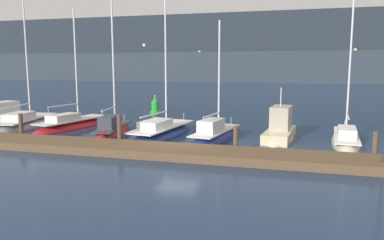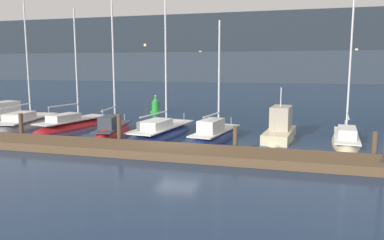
% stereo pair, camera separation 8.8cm
% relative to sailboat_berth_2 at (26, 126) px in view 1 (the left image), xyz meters
% --- Properties ---
extents(ground_plane, '(400.00, 400.00, 0.00)m').
position_rel_sailboat_berth_2_xyz_m(ground_plane, '(14.02, -3.89, -0.11)').
color(ground_plane, '#192D4C').
extents(dock, '(42.69, 2.80, 0.45)m').
position_rel_sailboat_berth_2_xyz_m(dock, '(14.02, -5.96, 0.11)').
color(dock, brown).
rests_on(dock, ground).
extents(mooring_pile_1, '(0.28, 0.28, 1.74)m').
position_rel_sailboat_berth_2_xyz_m(mooring_pile_1, '(3.18, -4.31, 0.76)').
color(mooring_pile_1, '#4C3D2D').
rests_on(mooring_pile_1, ground).
extents(mooring_pile_2, '(0.28, 0.28, 1.94)m').
position_rel_sailboat_berth_2_xyz_m(mooring_pile_2, '(10.41, -4.31, 0.86)').
color(mooring_pile_2, '#4C3D2D').
rests_on(mooring_pile_2, ground).
extents(mooring_pile_3, '(0.28, 0.28, 1.50)m').
position_rel_sailboat_berth_2_xyz_m(mooring_pile_3, '(17.63, -4.31, 0.64)').
color(mooring_pile_3, '#4C3D2D').
rests_on(mooring_pile_3, ground).
extents(mooring_pile_4, '(0.28, 0.28, 1.55)m').
position_rel_sailboat_berth_2_xyz_m(mooring_pile_4, '(24.86, -4.31, 0.66)').
color(mooring_pile_4, '#4C3D2D').
rests_on(mooring_pile_4, ground).
extents(sailboat_berth_2, '(3.78, 8.59, 11.61)m').
position_rel_sailboat_berth_2_xyz_m(sailboat_berth_2, '(0.00, 0.00, 0.00)').
color(sailboat_berth_2, gray).
rests_on(sailboat_berth_2, ground).
extents(sailboat_berth_3, '(3.58, 8.13, 9.88)m').
position_rel_sailboat_berth_2_xyz_m(sailboat_berth_3, '(3.71, 0.79, 0.02)').
color(sailboat_berth_3, red).
rests_on(sailboat_berth_3, ground).
extents(sailboat_berth_4, '(2.83, 6.93, 10.62)m').
position_rel_sailboat_berth_2_xyz_m(sailboat_berth_4, '(8.25, -1.07, 0.03)').
color(sailboat_berth_4, red).
rests_on(sailboat_berth_4, ground).
extents(sailboat_berth_5, '(3.31, 8.44, 10.20)m').
position_rel_sailboat_berth_2_xyz_m(sailboat_berth_5, '(11.86, -0.72, 0.02)').
color(sailboat_berth_5, navy).
rests_on(sailboat_berth_5, ground).
extents(sailboat_berth_6, '(2.89, 7.05, 8.53)m').
position_rel_sailboat_berth_2_xyz_m(sailboat_berth_6, '(15.77, -1.11, 0.03)').
color(sailboat_berth_6, navy).
rests_on(sailboat_berth_6, ground).
extents(motorboat_berth_7, '(2.32, 5.56, 4.00)m').
position_rel_sailboat_berth_2_xyz_m(motorboat_berth_7, '(19.88, 0.40, 0.29)').
color(motorboat_berth_7, beige).
rests_on(motorboat_berth_7, ground).
extents(sailboat_berth_8, '(2.38, 7.76, 11.78)m').
position_rel_sailboat_berth_2_xyz_m(sailboat_berth_8, '(24.05, 0.37, 0.01)').
color(sailboat_berth_8, beige).
rests_on(sailboat_berth_8, ground).
extents(channel_buoy, '(1.16, 1.16, 1.84)m').
position_rel_sailboat_berth_2_xyz_m(channel_buoy, '(6.65, 11.50, 0.56)').
color(channel_buoy, green).
rests_on(channel_buoy, ground).
extents(hillside_backdrop, '(240.00, 23.00, 20.89)m').
position_rel_sailboat_berth_2_xyz_m(hillside_backdrop, '(10.94, 96.70, 9.51)').
color(hillside_backdrop, '#232B33').
rests_on(hillside_backdrop, ground).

